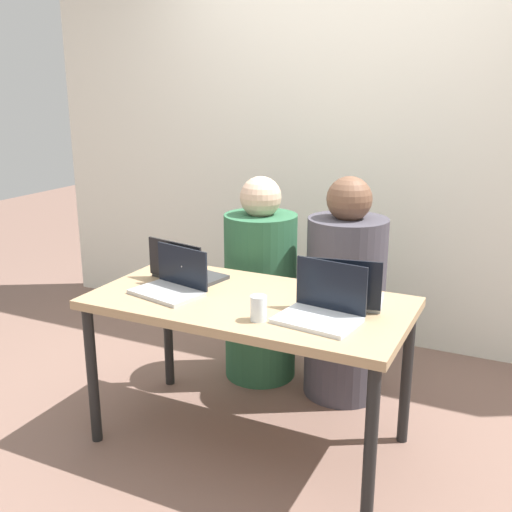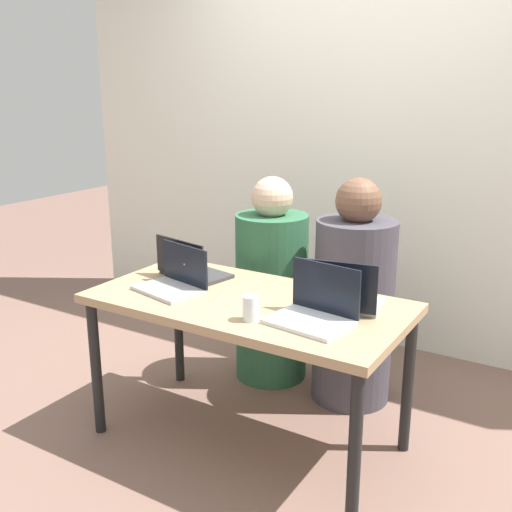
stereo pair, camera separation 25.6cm
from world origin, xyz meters
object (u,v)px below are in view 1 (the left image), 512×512
Objects in this scene: person_on_left at (261,290)px; laptop_front_right at (322,308)px; person_on_right at (345,301)px; laptop_front_left at (172,283)px; laptop_back_left at (185,271)px; water_glass_right at (258,310)px; laptop_back_right at (343,294)px.

person_on_left is 0.98m from laptop_front_right.
person_on_right reaches higher than laptop_front_right.
laptop_front_left is (-0.11, -0.72, 0.24)m from person_on_left.
laptop_back_left reaches higher than water_glass_right.
laptop_front_right reaches higher than laptop_back_left.
person_on_right is 3.20× the size of laptop_back_left.
person_on_left is at bearing -49.80° from laptop_back_right.
person_on_right is at bearing 63.35° from laptop_front_left.
person_on_left reaches higher than water_glass_right.
laptop_front_right is (0.72, -0.01, 0.00)m from laptop_front_left.
laptop_back_right is (0.75, 0.19, 0.00)m from laptop_front_left.
person_on_left is at bearing -95.11° from laptop_back_left.
person_on_right is 0.87m from laptop_back_left.
laptop_front_right is at bearing 71.79° from laptop_back_right.
person_on_left is 3.37× the size of laptop_front_right.
person_on_left is 3.11× the size of laptop_back_left.
laptop_front_left is 0.72m from laptop_front_right.
person_on_left is 0.97× the size of person_on_right.
person_on_left reaches higher than laptop_front_left.
person_on_left is at bearing -10.67° from person_on_right.
person_on_right is at bearing 107.04° from laptop_front_right.
water_glass_right is at bearing 72.51° from person_on_right.
laptop_back_left is at bearing -10.63° from laptop_back_right.
person_on_left is 0.60m from laptop_back_left.
water_glass_right is (-0.23, -0.12, -0.00)m from laptop_front_right.
water_glass_right is (0.55, -0.32, 0.00)m from laptop_back_left.
laptop_front_right and laptop_back_right have the same top height.
person_on_left is 0.49m from person_on_right.
laptop_back_right is at bearing 95.18° from person_on_right.
water_glass_right is at bearing -143.83° from laptop_front_right.
laptop_front_left is 0.77m from laptop_back_right.
person_on_right is (0.49, 0.00, 0.01)m from person_on_left.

